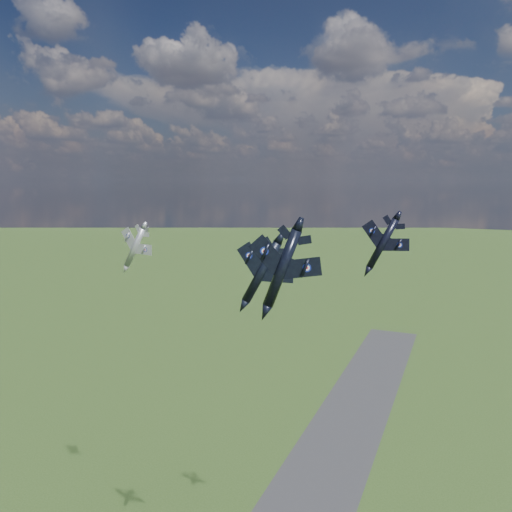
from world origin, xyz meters
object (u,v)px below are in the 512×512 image
at_px(jet_right_navy, 282,268).
at_px(jet_lead_navy, 262,272).
at_px(jet_left_silver, 135,247).
at_px(jet_high_navy, 383,243).

bearing_deg(jet_right_navy, jet_lead_navy, 105.44).
height_order(jet_lead_navy, jet_right_navy, jet_right_navy).
bearing_deg(jet_lead_navy, jet_left_silver, 151.20).
bearing_deg(jet_lead_navy, jet_high_navy, 33.13).
distance_m(jet_right_navy, jet_left_silver, 53.11).
height_order(jet_lead_navy, jet_high_navy, jet_high_navy).
bearing_deg(jet_left_silver, jet_high_navy, 3.73).
bearing_deg(jet_high_navy, jet_left_silver, 175.17).
relative_size(jet_lead_navy, jet_left_silver, 1.15).
xyz_separation_m(jet_lead_navy, jet_high_navy, (16.30, 13.67, 3.70)).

